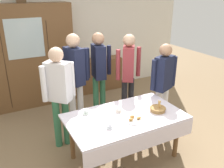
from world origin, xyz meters
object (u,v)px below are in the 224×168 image
Objects in this scene: tea_cup_far_right at (110,125)px; pastry_plate at (134,119)px; book_stack at (99,57)px; wall_cabinet at (26,57)px; person_beside_shelf at (75,73)px; bread_basket at (158,109)px; spoon_far_right at (99,135)px; person_near_right_end at (59,89)px; dining_table at (126,123)px; spoon_near_left at (111,116)px; tea_cup_far_left at (119,110)px; bookshelf_low at (99,74)px; person_behind_table_left at (163,80)px; person_behind_table_right at (99,68)px; person_by_cabinet at (128,69)px; tea_cup_back_edge at (86,112)px.

tea_cup_far_right reaches higher than pastry_plate.
wall_cabinet is at bearing -178.30° from book_stack.
person_beside_shelf reaches higher than pastry_plate.
spoon_far_right is (-1.04, -0.17, -0.03)m from bread_basket.
book_stack is 2.40m from person_near_right_end.
tea_cup_far_right reaches higher than spoon_far_right.
dining_table is at bearing -106.84° from book_stack.
person_near_right_end is at bearing -133.88° from person_beside_shelf.
wall_cabinet is 18.16× the size of spoon_near_left.
bread_basket is at bearing -62.15° from wall_cabinet.
person_near_right_end reaches higher than spoon_near_left.
bookshelf_low is at bearing 71.54° from tea_cup_far_left.
person_behind_table_left is (1.19, 0.33, 0.24)m from spoon_near_left.
person_near_right_end is at bearing -148.11° from person_behind_table_right.
pastry_plate is 0.60m from spoon_far_right.
person_by_cabinet is at bearing 62.48° from pastry_plate.
tea_cup_far_right is 0.08× the size of person_behind_table_right.
bookshelf_low reaches higher than dining_table.
person_beside_shelf is (0.15, 0.85, 0.32)m from tea_cup_back_edge.
tea_cup_far_right is at bearing -156.45° from person_behind_table_left.
wall_cabinet reaches higher than tea_cup_far_left.
wall_cabinet reaches higher than tea_cup_far_right.
tea_cup_back_edge is 1.50m from person_behind_table_left.
tea_cup_back_edge is 0.52m from tea_cup_far_right.
dining_table is 0.24m from spoon_near_left.
tea_cup_far_left is at bearing -108.46° from book_stack.
person_by_cabinet is at bearing -94.75° from bookshelf_low.
spoon_near_left is 1.00× the size of spoon_far_right.
pastry_plate is (0.95, -2.72, -0.35)m from wall_cabinet.
tea_cup_far_left reaches higher than spoon_near_left.
person_behind_table_right is (0.21, 1.38, 0.41)m from dining_table.
tea_cup_far_right is at bearing -120.86° from spoon_near_left.
spoon_near_left is 1.29m from person_by_cabinet.
wall_cabinet is at bearing -178.30° from bookshelf_low.
wall_cabinet is 2.87m from person_behind_table_left.
person_beside_shelf reaches higher than dining_table.
person_near_right_end is at bearing 113.00° from tea_cup_far_right.
wall_cabinet is at bearing 95.42° from person_near_right_end.
person_behind_table_left is at bearing 14.06° from tea_cup_far_left.
tea_cup_far_right is at bearing -157.78° from dining_table.
book_stack is at bearing 95.50° from person_behind_table_left.
tea_cup_back_edge is at bearing 83.26° from spoon_far_right.
bookshelf_low is 2.27m from person_behind_table_left.
person_beside_shelf is (-0.82, 1.29, 0.31)m from bread_basket.
tea_cup_back_edge is 0.93m from person_beside_shelf.
person_behind_table_right reaches higher than tea_cup_far_right.
person_behind_table_right reaches higher than bookshelf_low.
bookshelf_low is 8.68× the size of tea_cup_back_edge.
tea_cup_far_right is (-1.14, -2.78, 0.35)m from bookshelf_low.
person_beside_shelf is (-0.30, 1.03, 0.32)m from tea_cup_far_left.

